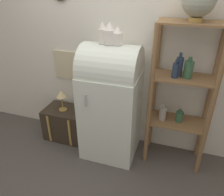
% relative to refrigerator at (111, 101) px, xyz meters
% --- Properties ---
extents(ground_plane, '(12.00, 12.00, 0.00)m').
position_rel_refrigerator_xyz_m(ground_plane, '(0.00, -0.25, -0.75)').
color(ground_plane, '#4C4742').
extents(wall_back, '(7.00, 0.09, 2.70)m').
position_rel_refrigerator_xyz_m(wall_back, '(-0.00, 0.33, 0.60)').
color(wall_back, silver).
rests_on(wall_back, ground_plane).
extents(refrigerator, '(0.67, 0.64, 1.45)m').
position_rel_refrigerator_xyz_m(refrigerator, '(0.00, 0.00, 0.00)').
color(refrigerator, silver).
rests_on(refrigerator, ground_plane).
extents(suitcase_trunk, '(0.58, 0.40, 0.46)m').
position_rel_refrigerator_xyz_m(suitcase_trunk, '(-0.70, 0.07, -0.52)').
color(suitcase_trunk, '#33281E').
rests_on(suitcase_trunk, ground_plane).
extents(shelf_unit, '(0.68, 0.37, 1.70)m').
position_rel_refrigerator_xyz_m(shelf_unit, '(0.78, 0.10, 0.23)').
color(shelf_unit, olive).
rests_on(shelf_unit, ground_plane).
extents(globe, '(0.31, 0.31, 0.35)m').
position_rel_refrigerator_xyz_m(globe, '(0.81, 0.07, 1.14)').
color(globe, '#AD8942').
rests_on(globe, shelf_unit).
extents(vase_left, '(0.09, 0.09, 0.23)m').
position_rel_refrigerator_xyz_m(vase_left, '(-0.09, -0.01, 0.80)').
color(vase_left, white).
rests_on(vase_left, refrigerator).
extents(vase_center, '(0.11, 0.11, 0.23)m').
position_rel_refrigerator_xyz_m(vase_center, '(-0.01, -0.01, 0.80)').
color(vase_center, white).
rests_on(vase_center, refrigerator).
extents(vase_right, '(0.11, 0.11, 0.19)m').
position_rel_refrigerator_xyz_m(vase_right, '(0.08, -0.01, 0.78)').
color(vase_right, white).
rests_on(vase_right, refrigerator).
extents(desk_lamp, '(0.13, 0.13, 0.29)m').
position_rel_refrigerator_xyz_m(desk_lamp, '(-0.72, 0.05, -0.07)').
color(desk_lamp, '#AD8942').
rests_on(desk_lamp, suitcase_trunk).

